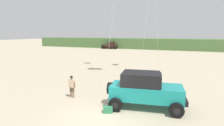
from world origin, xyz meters
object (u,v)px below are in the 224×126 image
at_px(jeep, 145,89).
at_px(person_watching, 72,86).
at_px(distant_pickup, 110,46).
at_px(cooler_box, 108,109).

xyz_separation_m(jeep, person_watching, (-5.26, -0.27, -0.26)).
bearing_deg(distant_pickup, jeep, -64.29).
xyz_separation_m(jeep, distant_pickup, (-19.32, 40.12, -0.26)).
bearing_deg(jeep, person_watching, -177.09).
relative_size(jeep, cooler_box, 8.91).
height_order(jeep, person_watching, jeep).
relative_size(jeep, person_watching, 2.99).
distance_m(cooler_box, distant_pickup, 45.23).
distance_m(person_watching, distant_pickup, 42.77).
xyz_separation_m(cooler_box, distant_pickup, (-17.47, 41.71, 0.75)).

